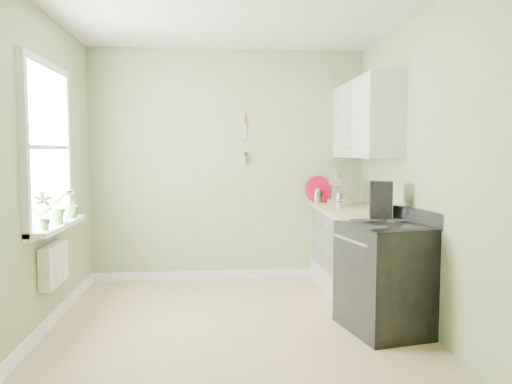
{
  "coord_description": "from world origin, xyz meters",
  "views": [
    {
      "loc": [
        -0.17,
        -4.07,
        1.51
      ],
      "look_at": [
        0.22,
        0.55,
        1.14
      ],
      "focal_mm": 35.0,
      "sensor_mm": 36.0,
      "label": 1
    }
  ],
  "objects": [
    {
      "name": "floor",
      "position": [
        0.0,
        0.0,
        -0.01
      ],
      "size": [
        3.2,
        3.6,
        0.02
      ],
      "primitive_type": "cube",
      "color": "tan",
      "rests_on": "ground"
    },
    {
      "name": "ceiling",
      "position": [
        0.0,
        0.0,
        2.71
      ],
      "size": [
        3.2,
        3.6,
        0.02
      ],
      "primitive_type": "cube",
      "color": "white",
      "rests_on": "wall_back"
    },
    {
      "name": "wall_back",
      "position": [
        0.0,
        1.81,
        1.35
      ],
      "size": [
        3.2,
        0.02,
        2.7
      ],
      "primitive_type": "cube",
      "color": "#93A06D",
      "rests_on": "floor"
    },
    {
      "name": "wall_left",
      "position": [
        -1.61,
        0.0,
        1.35
      ],
      "size": [
        0.02,
        3.6,
        2.7
      ],
      "primitive_type": "cube",
      "color": "#93A06D",
      "rests_on": "floor"
    },
    {
      "name": "wall_right",
      "position": [
        1.61,
        0.0,
        1.35
      ],
      "size": [
        0.02,
        3.6,
        2.7
      ],
      "primitive_type": "cube",
      "color": "#93A06D",
      "rests_on": "floor"
    },
    {
      "name": "base_cabinets",
      "position": [
        1.3,
        1.0,
        0.43
      ],
      "size": [
        0.6,
        1.6,
        0.87
      ],
      "primitive_type": "cube",
      "color": "silver",
      "rests_on": "floor"
    },
    {
      "name": "countertop",
      "position": [
        1.29,
        1.0,
        0.89
      ],
      "size": [
        0.64,
        1.6,
        0.04
      ],
      "primitive_type": "cube",
      "color": "#CFB77E",
      "rests_on": "base_cabinets"
    },
    {
      "name": "upper_cabinets",
      "position": [
        1.43,
        1.1,
        1.85
      ],
      "size": [
        0.35,
        1.4,
        0.8
      ],
      "primitive_type": "cube",
      "color": "silver",
      "rests_on": "wall_right"
    },
    {
      "name": "window",
      "position": [
        -1.58,
        0.3,
        1.55
      ],
      "size": [
        0.06,
        1.14,
        1.44
      ],
      "color": "white",
      "rests_on": "wall_left"
    },
    {
      "name": "window_sill",
      "position": [
        -1.51,
        0.3,
        0.88
      ],
      "size": [
        0.18,
        1.14,
        0.04
      ],
      "primitive_type": "cube",
      "color": "white",
      "rests_on": "wall_left"
    },
    {
      "name": "radiator",
      "position": [
        -1.54,
        0.25,
        0.55
      ],
      "size": [
        0.12,
        0.5,
        0.35
      ],
      "primitive_type": "cube",
      "color": "white",
      "rests_on": "wall_left"
    },
    {
      "name": "wall_utensils",
      "position": [
        0.2,
        1.78,
        1.56
      ],
      "size": [
        0.02,
        0.14,
        0.58
      ],
      "color": "#CFB77E",
      "rests_on": "wall_back"
    },
    {
      "name": "stove",
      "position": [
        1.28,
        -0.05,
        0.46
      ],
      "size": [
        0.79,
        0.86,
        1.03
      ],
      "color": "black",
      "rests_on": "floor"
    },
    {
      "name": "stand_mixer",
      "position": [
        1.24,
        1.41,
        1.06
      ],
      "size": [
        0.24,
        0.32,
        0.35
      ],
      "color": "#B2B2B7",
      "rests_on": "countertop"
    },
    {
      "name": "kettle",
      "position": [
        1.05,
        1.72,
        1.0
      ],
      "size": [
        0.17,
        0.1,
        0.17
      ],
      "color": "silver",
      "rests_on": "countertop"
    },
    {
      "name": "coffee_maker",
      "position": [
        1.33,
        0.3,
        1.07
      ],
      "size": [
        0.24,
        0.26,
        0.34
      ],
      "color": "black",
      "rests_on": "countertop"
    },
    {
      "name": "red_tray",
      "position": [
        1.06,
        1.72,
        1.07
      ],
      "size": [
        0.33,
        0.12,
        0.32
      ],
      "primitive_type": "cylinder",
      "rotation": [
        1.45,
        0.0,
        0.19
      ],
      "color": "#AA0822",
      "rests_on": "countertop"
    },
    {
      "name": "jar",
      "position": [
        1.16,
        1.11,
        0.95
      ],
      "size": [
        0.07,
        0.07,
        0.08
      ],
      "color": "#AA9E8C",
      "rests_on": "countertop"
    },
    {
      "name": "plant_a",
      "position": [
        -1.5,
        -0.09,
        1.06
      ],
      "size": [
        0.2,
        0.18,
        0.31
      ],
      "primitive_type": "imported",
      "rotation": [
        0.0,
        0.0,
        0.59
      ],
      "color": "#37622B",
      "rests_on": "window_sill"
    },
    {
      "name": "plant_b",
      "position": [
        -1.5,
        0.26,
        1.04
      ],
      "size": [
        0.18,
        0.2,
        0.29
      ],
      "primitive_type": "imported",
      "rotation": [
        0.0,
        0.0,
        2.0
      ],
      "color": "#37622B",
      "rests_on": "window_sill"
    },
    {
      "name": "plant_c",
      "position": [
        -1.5,
        0.66,
        1.04
      ],
      "size": [
        0.22,
        0.22,
        0.28
      ],
      "primitive_type": "imported",
      "rotation": [
        0.0,
        0.0,
        4.15
      ],
      "color": "#37622B",
      "rests_on": "window_sill"
    }
  ]
}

